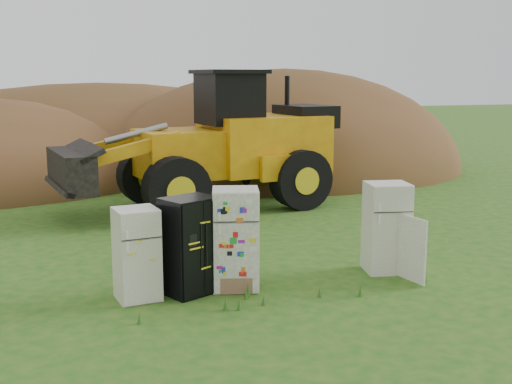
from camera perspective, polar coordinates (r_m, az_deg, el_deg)
ground at (r=11.57m, az=1.26°, el=-8.14°), size 120.00×120.00×0.00m
fridge_leftmost at (r=10.77m, az=-10.55°, el=-5.44°), size 0.74×0.72×1.54m
fridge_black_side at (r=10.94m, az=-5.88°, el=-4.75°), size 1.07×0.98×1.65m
fridge_sticker at (r=11.12m, az=-1.81°, el=-4.18°), size 0.96×0.91×1.76m
fridge_open_door at (r=12.33m, az=11.52°, el=-3.10°), size 0.90×0.86×1.69m
wheel_loader at (r=17.69m, az=-5.22°, el=4.57°), size 8.25×4.17×3.83m
dirt_mound_right at (r=24.96m, az=2.52°, el=1.82°), size 14.47×10.61×7.90m
dirt_mound_back at (r=28.09m, az=-13.69°, el=2.48°), size 20.37×13.58×6.80m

